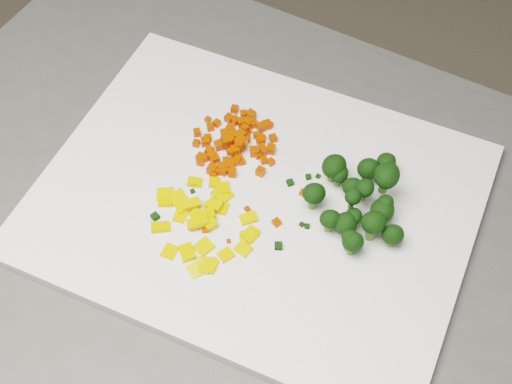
% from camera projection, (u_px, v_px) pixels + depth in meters
% --- Properties ---
extents(counter_block, '(1.16, 0.97, 0.90)m').
position_uv_depth(counter_block, '(263.00, 376.00, 1.19)').
color(counter_block, '#4F4F4C').
rests_on(counter_block, ground).
extents(cutting_board, '(0.57, 0.49, 0.01)m').
position_uv_depth(cutting_board, '(256.00, 200.00, 0.84)').
color(cutting_board, white).
rests_on(cutting_board, counter_block).
extents(carrot_pile, '(0.11, 0.11, 0.03)m').
position_uv_depth(carrot_pile, '(235.00, 137.00, 0.87)').
color(carrot_pile, '#C02B02').
rests_on(carrot_pile, cutting_board).
extents(pepper_pile, '(0.13, 0.13, 0.02)m').
position_uv_depth(pepper_pile, '(205.00, 218.00, 0.81)').
color(pepper_pile, '#EEB30C').
rests_on(pepper_pile, cutting_board).
extents(broccoli_pile, '(0.13, 0.13, 0.06)m').
position_uv_depth(broccoli_pile, '(364.00, 190.00, 0.81)').
color(broccoli_pile, black).
rests_on(broccoli_pile, cutting_board).
extents(carrot_cube_0, '(0.02, 0.02, 0.01)m').
position_uv_depth(carrot_cube_0, '(229.00, 140.00, 0.87)').
color(carrot_cube_0, '#C02B02').
rests_on(carrot_cube_0, carrot_pile).
extents(carrot_cube_1, '(0.01, 0.01, 0.01)m').
position_uv_depth(carrot_cube_1, '(244.00, 128.00, 0.89)').
color(carrot_cube_1, '#C02B02').
rests_on(carrot_cube_1, carrot_pile).
extents(carrot_cube_2, '(0.01, 0.01, 0.01)m').
position_uv_depth(carrot_cube_2, '(261.00, 139.00, 0.88)').
color(carrot_cube_2, '#C02B02').
rests_on(carrot_cube_2, carrot_pile).
extents(carrot_cube_3, '(0.01, 0.01, 0.01)m').
position_uv_depth(carrot_cube_3, '(241.00, 122.00, 0.90)').
color(carrot_cube_3, '#C02B02').
rests_on(carrot_cube_3, carrot_pile).
extents(carrot_cube_4, '(0.01, 0.01, 0.01)m').
position_uv_depth(carrot_cube_4, '(197.00, 133.00, 0.89)').
color(carrot_cube_4, '#C02B02').
rests_on(carrot_cube_4, carrot_pile).
extents(carrot_cube_5, '(0.01, 0.01, 0.01)m').
position_uv_depth(carrot_cube_5, '(237.00, 155.00, 0.87)').
color(carrot_cube_5, '#C02B02').
rests_on(carrot_cube_5, carrot_pile).
extents(carrot_cube_6, '(0.01, 0.01, 0.01)m').
position_uv_depth(carrot_cube_6, '(244.00, 114.00, 0.90)').
color(carrot_cube_6, '#C02B02').
rests_on(carrot_cube_6, carrot_pile).
extents(carrot_cube_7, '(0.01, 0.01, 0.01)m').
position_uv_depth(carrot_cube_7, '(262.00, 147.00, 0.88)').
color(carrot_cube_7, '#C02B02').
rests_on(carrot_cube_7, carrot_pile).
extents(carrot_cube_8, '(0.01, 0.01, 0.01)m').
position_uv_depth(carrot_cube_8, '(225.00, 138.00, 0.87)').
color(carrot_cube_8, '#C02B02').
rests_on(carrot_cube_8, carrot_pile).
extents(carrot_cube_9, '(0.01, 0.01, 0.01)m').
position_uv_depth(carrot_cube_9, '(227.00, 140.00, 0.87)').
color(carrot_cube_9, '#C02B02').
rests_on(carrot_cube_9, carrot_pile).
extents(carrot_cube_10, '(0.01, 0.01, 0.01)m').
position_uv_depth(carrot_cube_10, '(260.00, 171.00, 0.85)').
color(carrot_cube_10, '#C02B02').
rests_on(carrot_cube_10, carrot_pile).
extents(carrot_cube_11, '(0.01, 0.01, 0.01)m').
position_uv_depth(carrot_cube_11, '(212.00, 153.00, 0.87)').
color(carrot_cube_11, '#C02B02').
rests_on(carrot_cube_11, carrot_pile).
extents(carrot_cube_12, '(0.01, 0.01, 0.01)m').
position_uv_depth(carrot_cube_12, '(209.00, 151.00, 0.87)').
color(carrot_cube_12, '#C02B02').
rests_on(carrot_cube_12, carrot_pile).
extents(carrot_cube_13, '(0.01, 0.01, 0.01)m').
position_uv_depth(carrot_cube_13, '(243.00, 142.00, 0.87)').
color(carrot_cube_13, '#C02B02').
rests_on(carrot_cube_13, carrot_pile).
extents(carrot_cube_14, '(0.01, 0.01, 0.01)m').
position_uv_depth(carrot_cube_14, '(206.00, 141.00, 0.88)').
color(carrot_cube_14, '#C02B02').
rests_on(carrot_cube_14, carrot_pile).
extents(carrot_cube_15, '(0.01, 0.01, 0.01)m').
position_uv_depth(carrot_cube_15, '(261.00, 138.00, 0.88)').
color(carrot_cube_15, '#C02B02').
rests_on(carrot_cube_15, carrot_pile).
extents(carrot_cube_16, '(0.01, 0.01, 0.01)m').
position_uv_depth(carrot_cube_16, '(224.00, 171.00, 0.85)').
color(carrot_cube_16, '#C02B02').
rests_on(carrot_cube_16, carrot_pile).
extents(carrot_cube_17, '(0.01, 0.01, 0.01)m').
position_uv_depth(carrot_cube_17, '(230.00, 146.00, 0.88)').
color(carrot_cube_17, '#C02B02').
rests_on(carrot_cube_17, carrot_pile).
extents(carrot_cube_18, '(0.01, 0.01, 0.01)m').
position_uv_depth(carrot_cube_18, '(238.00, 159.00, 0.86)').
color(carrot_cube_18, '#C02B02').
rests_on(carrot_cube_18, carrot_pile).
extents(carrot_cube_19, '(0.01, 0.01, 0.01)m').
position_uv_depth(carrot_cube_19, '(230.00, 152.00, 0.86)').
color(carrot_cube_19, '#C02B02').
rests_on(carrot_cube_19, carrot_pile).
extents(carrot_cube_20, '(0.01, 0.01, 0.01)m').
position_uv_depth(carrot_cube_20, '(208.00, 138.00, 0.88)').
color(carrot_cube_20, '#C02B02').
rests_on(carrot_cube_20, carrot_pile).
extents(carrot_cube_21, '(0.01, 0.01, 0.01)m').
position_uv_depth(carrot_cube_21, '(260.00, 141.00, 0.88)').
color(carrot_cube_21, '#C02B02').
rests_on(carrot_cube_21, carrot_pile).
extents(carrot_cube_22, '(0.01, 0.01, 0.01)m').
position_uv_depth(carrot_cube_22, '(258.00, 156.00, 0.87)').
color(carrot_cube_22, '#C02B02').
rests_on(carrot_cube_22, carrot_pile).
extents(carrot_cube_23, '(0.01, 0.01, 0.01)m').
position_uv_depth(carrot_cube_23, '(261.00, 127.00, 0.89)').
color(carrot_cube_23, '#C02B02').
rests_on(carrot_cube_23, carrot_pile).
extents(carrot_cube_24, '(0.01, 0.01, 0.01)m').
position_uv_depth(carrot_cube_24, '(235.00, 109.00, 0.91)').
color(carrot_cube_24, '#C02B02').
rests_on(carrot_cube_24, carrot_pile).
extents(carrot_cube_25, '(0.01, 0.01, 0.01)m').
position_uv_depth(carrot_cube_25, '(235.00, 121.00, 0.90)').
color(carrot_cube_25, '#C02B02').
rests_on(carrot_cube_25, carrot_pile).
extents(carrot_cube_26, '(0.01, 0.01, 0.01)m').
position_uv_depth(carrot_cube_26, '(232.00, 173.00, 0.85)').
color(carrot_cube_26, '#C02B02').
rests_on(carrot_cube_26, carrot_pile).
extents(carrot_cube_27, '(0.01, 0.01, 0.01)m').
position_uv_depth(carrot_cube_27, '(241.00, 137.00, 0.87)').
color(carrot_cube_27, '#C02B02').
rests_on(carrot_cube_27, carrot_pile).
extents(carrot_cube_28, '(0.01, 0.01, 0.01)m').
position_uv_depth(carrot_cube_28, '(207.00, 138.00, 0.88)').
color(carrot_cube_28, '#C02B02').
rests_on(carrot_cube_28, carrot_pile).
extents(carrot_cube_29, '(0.01, 0.01, 0.01)m').
position_uv_depth(carrot_cube_29, '(210.00, 127.00, 0.89)').
color(carrot_cube_29, '#C02B02').
rests_on(carrot_cube_29, carrot_pile).
extents(carrot_cube_30, '(0.01, 0.01, 0.01)m').
position_uv_depth(carrot_cube_30, '(222.00, 167.00, 0.86)').
color(carrot_cube_30, '#C02B02').
rests_on(carrot_cube_30, carrot_pile).
extents(carrot_cube_31, '(0.01, 0.01, 0.01)m').
position_uv_depth(carrot_cube_31, '(227.00, 141.00, 0.87)').
color(carrot_cube_31, '#C02B02').
rests_on(carrot_cube_31, carrot_pile).
extents(carrot_cube_32, '(0.01, 0.01, 0.01)m').
position_uv_depth(carrot_cube_32, '(236.00, 162.00, 0.86)').
color(carrot_cube_32, '#C02B02').
rests_on(carrot_cube_32, carrot_pile).
extents(carrot_cube_33, '(0.01, 0.01, 0.01)m').
position_uv_depth(carrot_cube_33, '(248.00, 130.00, 0.89)').
color(carrot_cube_33, '#C02B02').
rests_on(carrot_cube_33, carrot_pile).
extents(carrot_cube_34, '(0.01, 0.01, 0.01)m').
position_uv_depth(carrot_cube_34, '(196.00, 143.00, 0.88)').
color(carrot_cube_34, '#C02B02').
rests_on(carrot_cube_34, carrot_pile).
extents(carrot_cube_35, '(0.01, 0.01, 0.01)m').
position_uv_depth(carrot_cube_35, '(231.00, 129.00, 0.89)').
color(carrot_cube_35, '#C02B02').
rests_on(carrot_cube_35, carrot_pile).
extents(carrot_cube_36, '(0.01, 0.01, 0.01)m').
position_uv_depth(carrot_cube_36, '(219.00, 145.00, 0.88)').
color(carrot_cube_36, '#C02B02').
rests_on(carrot_cube_36, carrot_pile).
extents(carrot_cube_37, '(0.01, 0.01, 0.01)m').
position_uv_depth(carrot_cube_37, '(235.00, 150.00, 0.86)').
color(carrot_cube_37, '#C02B02').
rests_on(carrot_cube_37, carrot_pile).
extents(carrot_cube_38, '(0.01, 0.01, 0.01)m').
position_uv_depth(carrot_cube_38, '(245.00, 128.00, 0.88)').
color(carrot_cube_38, '#C02B02').
rests_on(carrot_cube_38, carrot_pile).
extents(carrot_cube_39, '(0.01, 0.01, 0.01)m').
position_uv_depth(carrot_cube_39, '(264.00, 125.00, 0.90)').
color(carrot_cube_39, '#C02B02').
rests_on(carrot_cube_39, carrot_pile).
extents(carrot_cube_40, '(0.01, 0.01, 0.01)m').
position_uv_depth(carrot_cube_40, '(215.00, 159.00, 0.86)').
color(carrot_cube_40, '#C02B02').
rests_on(carrot_cube_40, carrot_pile).
extents(carrot_cube_41, '(0.01, 0.01, 0.01)m').
position_uv_depth(carrot_cube_41, '(230.00, 128.00, 0.89)').
color(carrot_cube_41, '#C02B02').
rests_on(carrot_cube_41, carrot_pile).
extents(carrot_cube_42, '(0.01, 0.01, 0.01)m').
position_uv_depth(carrot_cube_42, '(201.00, 158.00, 0.86)').
color(carrot_cube_42, '#C02B02').
rests_on(carrot_cube_42, carrot_pile).
extents(carrot_cube_43, '(0.01, 0.01, 0.01)m').
position_uv_depth(carrot_cube_43, '(264.00, 151.00, 0.87)').
color(carrot_cube_43, '#C02B02').
rests_on(carrot_cube_43, carrot_pile).
extents(carrot_cube_44, '(0.01, 0.01, 0.01)m').
position_uv_depth(carrot_cube_44, '(203.00, 158.00, 0.86)').
color(carrot_cube_44, '#C02B02').
rests_on(carrot_cube_44, carrot_pile).
extents(carrot_cube_45, '(0.01, 0.01, 0.01)m').
position_uv_depth(carrot_cube_45, '(254.00, 152.00, 0.87)').
color(carrot_cube_45, '#C02B02').
rests_on(carrot_cube_45, carrot_pile).
extents(carrot_cube_46, '(0.01, 0.01, 0.01)m').
position_uv_depth(carrot_cube_46, '(271.00, 162.00, 0.86)').
color(carrot_cube_46, '#C02B02').
rests_on(carrot_cube_46, carrot_pile).
extents(carrot_cube_47, '(0.01, 0.01, 0.01)m').
position_uv_depth(carrot_cube_47, '(217.00, 123.00, 0.90)').
color(carrot_cube_47, '#C02B02').
rests_on(carrot_cube_47, carrot_pile).
extents(carrot_cube_48, '(0.01, 0.01, 0.01)m').
position_uv_depth(carrot_cube_48, '(211.00, 156.00, 0.87)').
color(carrot_cube_48, '#C02B02').
rests_on(carrot_cube_48, carrot_pile).
extents(carrot_cube_49, '(0.01, 0.01, 0.01)m').
position_uv_depth(carrot_cube_49, '(231.00, 149.00, 0.87)').
color(carrot_cube_49, '#C02B02').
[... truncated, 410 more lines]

